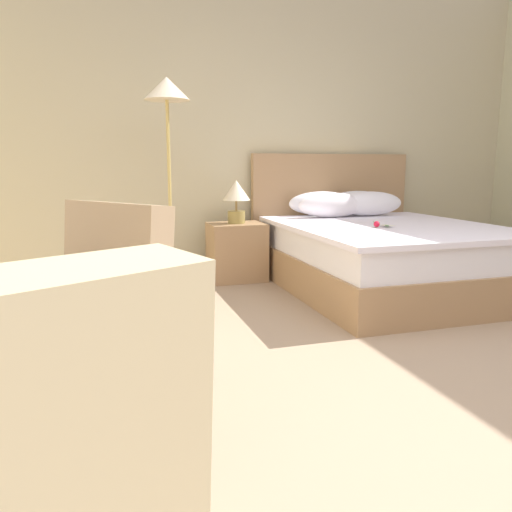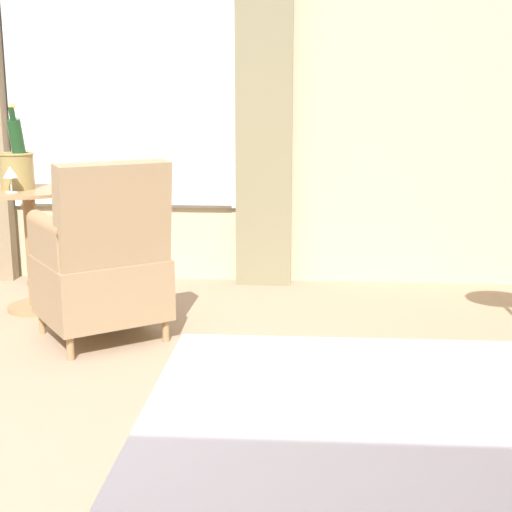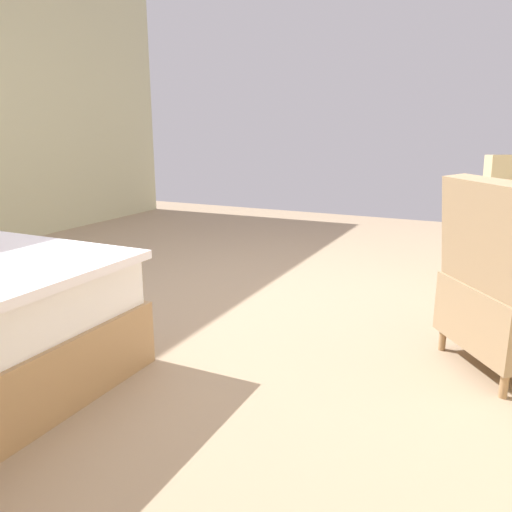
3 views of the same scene
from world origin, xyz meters
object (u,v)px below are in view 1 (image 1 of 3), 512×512
(armchair_by_window, at_px, (82,339))
(floor_lamp_brass, at_px, (167,110))
(nightstand, at_px, (237,252))
(bed, at_px, (378,250))
(bedside_lamp, at_px, (236,196))

(armchair_by_window, bearing_deg, floor_lamp_brass, 73.67)
(nightstand, bearing_deg, bed, -30.09)
(nightstand, height_order, armchair_by_window, armchair_by_window)
(bedside_lamp, relative_size, armchair_by_window, 0.43)
(bed, distance_m, nightstand, 1.29)
(bed, xyz_separation_m, nightstand, (-1.12, 0.65, -0.07))
(bed, height_order, floor_lamp_brass, floor_lamp_brass)
(bed, relative_size, armchair_by_window, 2.36)
(floor_lamp_brass, distance_m, armchair_by_window, 2.58)
(bed, height_order, armchair_by_window, bed)
(bedside_lamp, relative_size, floor_lamp_brass, 0.22)
(bedside_lamp, distance_m, armchair_by_window, 2.82)
(bedside_lamp, xyz_separation_m, armchair_by_window, (-1.29, -2.47, -0.40))
(nightstand, height_order, floor_lamp_brass, floor_lamp_brass)
(bed, height_order, nightstand, bed)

